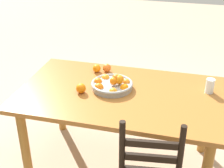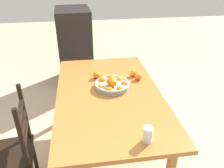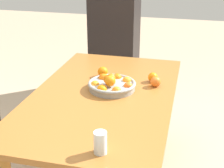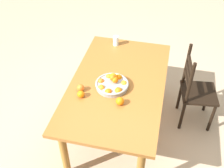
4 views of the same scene
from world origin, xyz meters
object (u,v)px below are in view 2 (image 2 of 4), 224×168
object	(u,v)px
orange_loose_0	(97,75)
drinking_glass	(148,134)
chair_near_window	(13,152)
dining_table	(109,101)
orange_loose_2	(138,76)
fruit_bowl	(112,84)
cabinet	(75,47)
orange_loose_1	(133,73)

from	to	relation	value
orange_loose_0	drinking_glass	size ratio (longest dim) A/B	0.67
chair_near_window	drinking_glass	size ratio (longest dim) A/B	8.35
dining_table	orange_loose_2	xyz separation A→B (m)	(0.21, -0.33, 0.13)
fruit_bowl	drinking_glass	bearing A→B (deg)	-170.26
cabinet	orange_loose_1	world-z (taller)	cabinet
dining_table	fruit_bowl	size ratio (longest dim) A/B	4.81
chair_near_window	orange_loose_0	world-z (taller)	chair_near_window
orange_loose_2	drinking_glass	distance (m)	0.89
chair_near_window	orange_loose_1	size ratio (longest dim) A/B	13.74
fruit_bowl	drinking_glass	xyz separation A→B (m)	(-0.75, -0.13, 0.02)
dining_table	orange_loose_2	bearing A→B (deg)	-58.05
orange_loose_2	chair_near_window	bearing A→B (deg)	115.95
dining_table	cabinet	world-z (taller)	cabinet
dining_table	orange_loose_0	xyz separation A→B (m)	(0.30, 0.08, 0.13)
orange_loose_1	drinking_glass	size ratio (longest dim) A/B	0.61
dining_table	cabinet	xyz separation A→B (m)	(1.69, 0.31, -0.05)
fruit_bowl	orange_loose_0	distance (m)	0.25
orange_loose_0	dining_table	bearing A→B (deg)	-164.36
orange_loose_1	drinking_glass	distance (m)	0.97
fruit_bowl	orange_loose_2	bearing A→B (deg)	-66.70
chair_near_window	drinking_glass	world-z (taller)	chair_near_window
chair_near_window	orange_loose_0	size ratio (longest dim) A/B	12.48
fruit_bowl	orange_loose_2	distance (m)	0.32
chair_near_window	drinking_glass	bearing A→B (deg)	65.03
dining_table	orange_loose_0	size ratio (longest dim) A/B	20.75
orange_loose_2	fruit_bowl	bearing A→B (deg)	113.30
dining_table	drinking_glass	distance (m)	0.71
cabinet	orange_loose_0	size ratio (longest dim) A/B	15.22
cabinet	dining_table	bearing A→B (deg)	-172.55
chair_near_window	drinking_glass	distance (m)	1.10
chair_near_window	orange_loose_2	world-z (taller)	chair_near_window
cabinet	drinking_glass	bearing A→B (deg)	-171.44
orange_loose_0	drinking_glass	world-z (taller)	drinking_glass
orange_loose_0	orange_loose_2	bearing A→B (deg)	-102.91
fruit_bowl	orange_loose_1	size ratio (longest dim) A/B	4.75
cabinet	orange_loose_0	xyz separation A→B (m)	(-1.39, -0.23, 0.18)
chair_near_window	orange_loose_2	xyz separation A→B (m)	(0.56, -1.16, 0.31)
cabinet	fruit_bowl	bearing A→B (deg)	-170.60
cabinet	drinking_glass	world-z (taller)	cabinet
cabinet	fruit_bowl	size ratio (longest dim) A/B	3.53
dining_table	chair_near_window	size ratio (longest dim) A/B	1.66
orange_loose_1	drinking_glass	xyz separation A→B (m)	(-0.96, 0.13, 0.02)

